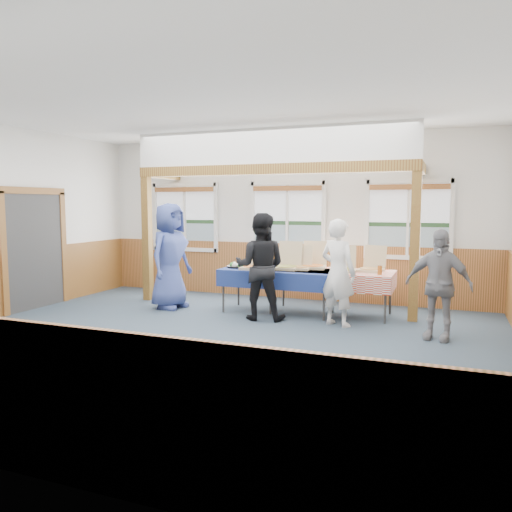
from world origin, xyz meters
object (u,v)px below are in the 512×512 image
at_px(woman_black, 260,267).
at_px(person_grey, 438,285).
at_px(table_left, 278,272).
at_px(man_blue, 170,256).
at_px(table_right, 331,273).
at_px(woman_white, 338,273).

height_order(woman_black, person_grey, woman_black).
bearing_deg(person_grey, table_left, 174.53).
height_order(table_left, person_grey, person_grey).
bearing_deg(man_blue, person_grey, -88.29).
relative_size(table_right, woman_white, 1.36).
bearing_deg(table_right, woman_white, -55.43).
bearing_deg(woman_black, table_left, -109.65).
distance_m(table_left, man_blue, 1.99).
bearing_deg(table_left, person_grey, -21.92).
distance_m(table_left, table_right, 0.90).
distance_m(table_right, person_grey, 2.03).
relative_size(table_right, woman_black, 1.30).
bearing_deg(table_right, man_blue, -155.36).
distance_m(table_right, man_blue, 2.88).
xyz_separation_m(woman_black, man_blue, (-1.84, 0.25, 0.08)).
xyz_separation_m(woman_white, person_grey, (1.46, -0.28, -0.06)).
bearing_deg(table_right, table_left, -154.25).
bearing_deg(woman_black, man_blue, -17.54).
relative_size(table_left, table_right, 0.90).
bearing_deg(woman_white, table_left, -2.24).
distance_m(woman_black, person_grey, 2.75).
height_order(table_left, woman_black, woman_black).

